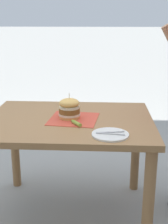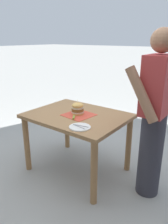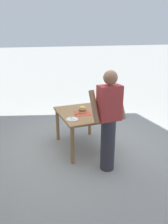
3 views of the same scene
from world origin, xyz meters
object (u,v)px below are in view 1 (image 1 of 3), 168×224
(patio_table, at_px, (70,135))
(side_plate_with_forks, at_px, (110,134))
(pickle_spear, at_px, (76,123))
(sandwich, at_px, (69,108))

(patio_table, distance_m, side_plate_with_forks, 0.42)
(patio_table, xyz_separation_m, pickle_spear, (0.14, 0.06, 0.13))
(pickle_spear, relative_size, side_plate_with_forks, 0.43)
(pickle_spear, xyz_separation_m, side_plate_with_forks, (0.16, 0.21, -0.01))
(patio_table, distance_m, pickle_spear, 0.20)
(patio_table, height_order, pickle_spear, pickle_spear)
(patio_table, xyz_separation_m, sandwich, (-0.01, -0.00, 0.19))
(pickle_spear, height_order, side_plate_with_forks, pickle_spear)
(pickle_spear, bearing_deg, patio_table, -156.34)
(pickle_spear, distance_m, side_plate_with_forks, 0.27)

